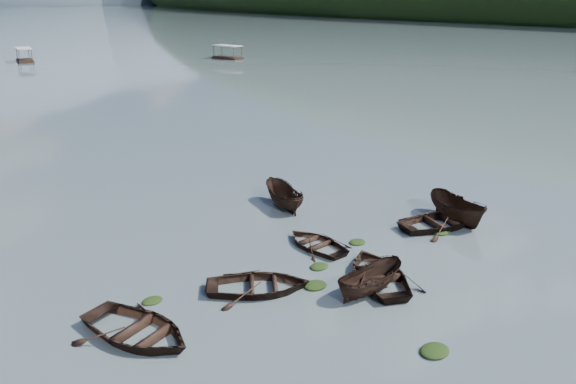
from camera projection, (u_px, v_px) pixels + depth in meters
ground_plane at (459, 310)px, 24.04m from camera, size 2400.00×2400.00×0.00m
haze_mtn_d at (104, 3)px, 880.37m from camera, size 520.00×520.00×220.00m
rowboat_0 at (138, 337)px, 22.12m from camera, size 5.19×6.07×1.06m
rowboat_1 at (379, 280)px, 26.58m from camera, size 5.27×5.91×1.01m
rowboat_2 at (369, 292)px, 25.47m from camera, size 3.82×1.53×1.46m
rowboat_3 at (316, 247)px, 30.04m from camera, size 2.95×4.04×0.82m
rowboat_4 at (439, 227)px, 32.60m from camera, size 5.69×4.69×1.03m
rowboat_5 at (456, 221)px, 33.45m from camera, size 2.92×4.90×1.78m
rowboat_6 at (258, 291)px, 25.57m from camera, size 5.80×5.40×0.98m
rowboat_8 at (284, 207)px, 35.67m from camera, size 2.56×4.50×1.64m
weed_clump_0 at (315, 287)px, 25.95m from camera, size 1.13×0.92×0.25m
weed_clump_1 at (319, 267)px, 27.76m from camera, size 0.99×0.79×0.22m
weed_clump_2 at (435, 352)px, 21.17m from camera, size 1.24×0.99×0.27m
weed_clump_3 at (409, 230)px, 32.19m from camera, size 0.99×0.84×0.22m
weed_clump_4 at (441, 233)px, 31.82m from camera, size 1.21×0.96×0.25m
weed_clump_5 at (152, 301)px, 24.68m from camera, size 0.93×0.75×0.20m
weed_clump_6 at (357, 243)px, 30.51m from camera, size 0.97×0.81×0.20m
weed_clump_7 at (447, 211)px, 35.05m from camera, size 1.19×0.95×0.26m
pontoon_centre at (25, 62)px, 112.30m from camera, size 3.83×7.15×2.61m
pontoon_right at (228, 59)px, 117.43m from camera, size 4.20×7.29×2.62m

